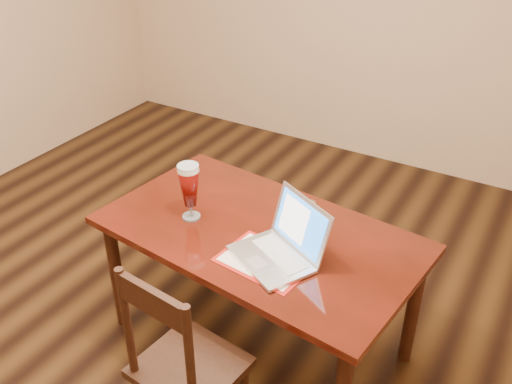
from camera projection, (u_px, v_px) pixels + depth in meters
The scene contains 3 objects.
ground at pixel (172, 328), 3.15m from camera, with size 5.00×5.00×0.00m, color black.
dining_table at pixel (258, 243), 2.74m from camera, with size 1.60×1.02×1.00m.
dining_chair at pixel (184, 367), 2.33m from camera, with size 0.45×0.43×0.96m.
Camera 1 is at (1.56, -1.75, 2.27)m, focal length 40.00 mm.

